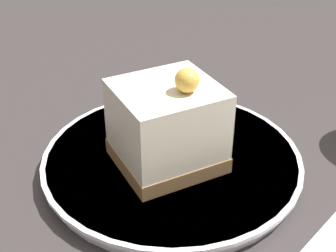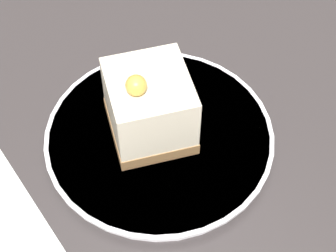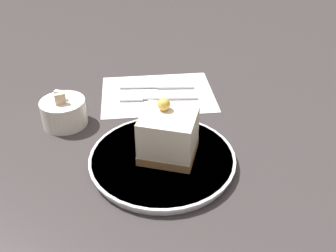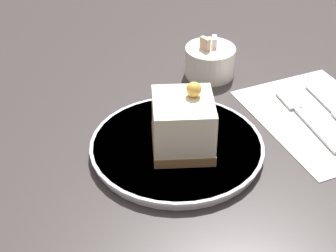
# 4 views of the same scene
# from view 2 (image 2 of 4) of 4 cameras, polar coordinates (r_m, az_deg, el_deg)

# --- Properties ---
(ground_plane) EXTENTS (4.00, 4.00, 0.00)m
(ground_plane) POSITION_cam_2_polar(r_m,az_deg,el_deg) (0.64, 2.54, -1.82)
(ground_plane) COLOR #383333
(plate) EXTENTS (0.26, 0.26, 0.02)m
(plate) POSITION_cam_2_polar(r_m,az_deg,el_deg) (0.63, -0.89, -1.19)
(plate) COLOR white
(plate) RESTS_ON ground_plane
(cake_slice) EXTENTS (0.11, 0.11, 0.10)m
(cake_slice) POSITION_cam_2_polar(r_m,az_deg,el_deg) (0.60, -1.90, 2.02)
(cake_slice) COLOR olive
(cake_slice) RESTS_ON plate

